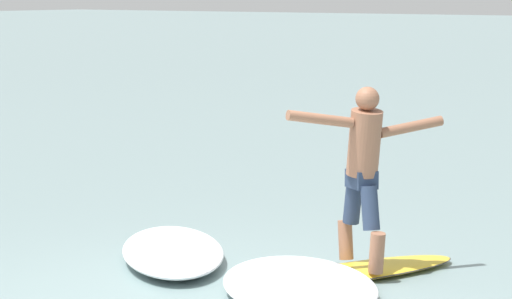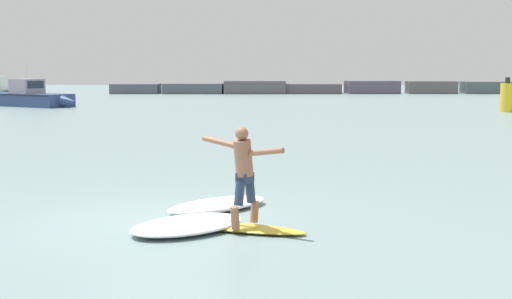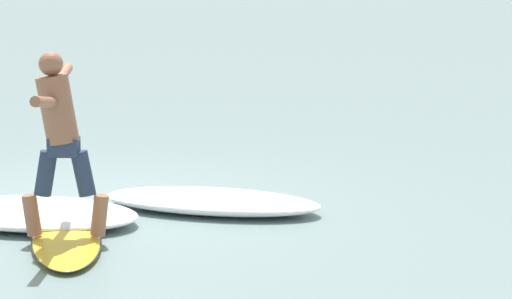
{
  "view_description": "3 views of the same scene",
  "coord_description": "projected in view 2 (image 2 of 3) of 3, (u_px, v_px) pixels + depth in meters",
  "views": [
    {
      "loc": [
        -7.53,
        -6.19,
        2.53
      ],
      "look_at": [
        1.3,
        0.3,
        1.07
      ],
      "focal_mm": 85.0,
      "sensor_mm": 36.0,
      "label": 1
    },
    {
      "loc": [
        1.77,
        -11.99,
        2.62
      ],
      "look_at": [
        1.67,
        0.31,
        1.21
      ],
      "focal_mm": 50.0,
      "sensor_mm": 36.0,
      "label": 2
    },
    {
      "loc": [
        11.19,
        -4.41,
        2.66
      ],
      "look_at": [
        2.03,
        0.89,
        0.79
      ],
      "focal_mm": 85.0,
      "sensor_mm": 36.0,
      "label": 3
    }
  ],
  "objects": [
    {
      "name": "surfer",
      "position": [
        244.0,
        169.0,
        11.35
      ],
      "size": [
        1.34,
        0.86,
        1.61
      ],
      "color": "#996449",
      "rests_on": "surfboard"
    },
    {
      "name": "surfboard",
      "position": [
        243.0,
        228.0,
        11.51
      ],
      "size": [
        2.25,
        1.3,
        0.22
      ],
      "color": "yellow",
      "rests_on": "ground"
    },
    {
      "name": "channel_marker_buoy",
      "position": [
        507.0,
        97.0,
        42.54
      ],
      "size": [
        0.8,
        0.8,
        2.07
      ],
      "color": "yellow",
      "rests_on": "ground"
    },
    {
      "name": "wave_foam_at_nose",
      "position": [
        218.0,
        205.0,
        13.2
      ],
      "size": [
        2.25,
        2.19,
        0.19
      ],
      "color": "white",
      "rests_on": "ground"
    },
    {
      "name": "wave_foam_at_tail",
      "position": [
        188.0,
        225.0,
        11.52
      ],
      "size": [
        2.36,
        2.34,
        0.19
      ],
      "color": "white",
      "rests_on": "ground"
    },
    {
      "name": "rock_jetty_breakwater",
      "position": [
        329.0,
        88.0,
        73.68
      ],
      "size": [
        48.15,
        4.99,
        1.31
      ],
      "color": "#4E515D",
      "rests_on": "ground"
    },
    {
      "name": "fishing_boat_near_jetty",
      "position": [
        27.0,
        97.0,
        49.09
      ],
      "size": [
        8.12,
        5.87,
        2.78
      ],
      "color": "navy",
      "rests_on": "ground"
    },
    {
      "name": "ground_plane",
      "position": [
        159.0,
        221.0,
        12.22
      ],
      "size": [
        200.0,
        200.0,
        0.0
      ],
      "primitive_type": "plane",
      "color": "gray"
    }
  ]
}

